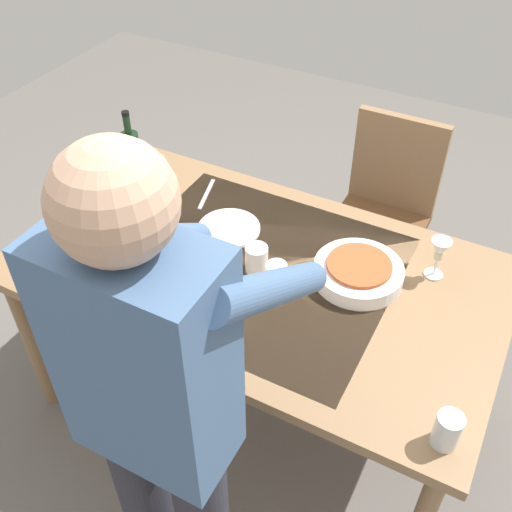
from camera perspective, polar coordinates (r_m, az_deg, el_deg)
The scene contains 15 objects.
ground_plane at distance 2.63m, azimuth -0.00°, elevation -13.25°, with size 6.00×6.00×0.00m, color #66605B.
dining_table at distance 2.11m, azimuth -0.00°, elevation -2.44°, with size 1.67×0.95×0.76m.
chair_near at distance 2.78m, azimuth 12.14°, elevation 4.84°, with size 0.40×0.40×0.91m.
person_server at distance 1.45m, azimuth -9.07°, elevation -14.49°, with size 0.42×0.61×1.69m.
wine_bottle at distance 2.48m, azimuth -11.72°, elevation 9.49°, with size 0.07×0.07×0.30m.
wine_glass_left at distance 2.05m, azimuth 17.01°, elevation 0.40°, with size 0.07×0.07×0.15m.
wine_glass_right at distance 1.87m, azimuth 1.94°, elevation -1.92°, with size 0.07×0.07×0.15m.
water_cup_near_left at distance 1.87m, azimuth -3.14°, elevation -4.37°, with size 0.07×0.07×0.11m, color silver.
water_cup_near_right at distance 2.01m, azimuth 0.06°, elevation -0.30°, with size 0.08×0.08×0.10m, color silver.
water_cup_far_left at distance 1.66m, azimuth 17.71°, elevation -15.50°, with size 0.07×0.07×0.11m, color silver.
serving_bowl_pasta at distance 2.02m, azimuth 9.69°, elevation -1.47°, with size 0.30×0.30×0.07m.
side_bowl_salad at distance 2.06m, azimuth -13.25°, elevation -1.13°, with size 0.18×0.18×0.07m.
dinner_plate_near at distance 2.29m, azimuth -14.69°, elevation 2.71°, with size 0.23×0.23×0.01m, color silver.
dinner_plate_far at distance 2.21m, azimuth -2.58°, elevation 2.64°, with size 0.23×0.23×0.01m, color silver.
table_knife at distance 2.39m, azimuth -4.72°, elevation 5.90°, with size 0.01×0.20×0.01m, color silver.
Camera 1 is at (-0.71, 1.34, 2.15)m, focal length 42.11 mm.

